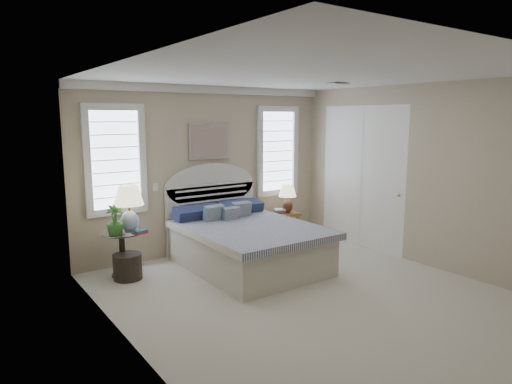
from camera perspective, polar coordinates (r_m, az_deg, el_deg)
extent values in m
cube|color=beige|center=(5.88, 6.60, -12.75)|extent=(4.50, 5.00, 0.01)
cube|color=silver|center=(5.48, 7.14, 14.44)|extent=(4.50, 5.00, 0.01)
cube|color=tan|center=(7.55, -5.90, 2.78)|extent=(4.50, 0.02, 2.70)
cube|color=tan|center=(4.37, -15.70, -2.30)|extent=(0.02, 5.00, 2.70)
cube|color=tan|center=(7.21, 20.32, 1.94)|extent=(0.02, 5.00, 2.70)
cube|color=silver|center=(7.48, -5.92, 12.62)|extent=(4.50, 0.08, 0.12)
cube|color=#B2B2B2|center=(6.88, 10.17, 13.15)|extent=(0.30, 0.20, 0.02)
cube|color=silver|center=(7.15, -12.47, 0.63)|extent=(0.08, 0.01, 0.12)
cube|color=#C9DEFF|center=(6.89, -17.20, 3.87)|extent=(0.90, 0.06, 1.60)
cube|color=#C9DEFF|center=(8.28, 2.66, 5.13)|extent=(0.90, 0.06, 1.60)
cube|color=silver|center=(7.48, -5.81, 6.33)|extent=(0.74, 0.04, 0.58)
cube|color=white|center=(7.95, 13.07, 1.82)|extent=(0.02, 1.80, 2.40)
cube|color=beige|center=(6.78, -0.88, -7.20)|extent=(1.60, 2.10, 0.55)
cube|color=navy|center=(6.66, -0.65, -4.70)|extent=(1.72, 2.15, 0.10)
cube|color=silver|center=(7.63, -5.58, -3.24)|extent=(1.62, 0.08, 1.10)
cube|color=#1D234A|center=(7.17, -7.29, -2.63)|extent=(0.75, 0.31, 0.23)
cube|color=#1D234A|center=(7.56, -1.92, -1.92)|extent=(0.75, 0.31, 0.23)
cube|color=#365279|center=(7.04, -5.33, -2.97)|extent=(0.33, 0.20, 0.34)
cube|color=#365279|center=(7.30, -1.92, -2.50)|extent=(0.33, 0.20, 0.34)
cube|color=#365279|center=(7.09, -3.17, -3.03)|extent=(0.28, 0.14, 0.29)
cylinder|color=black|center=(6.79, -16.23, -9.88)|extent=(0.32, 0.32, 0.03)
cylinder|color=black|center=(6.70, -16.34, -7.58)|extent=(0.08, 0.08, 0.60)
cylinder|color=silver|center=(6.62, -16.46, -4.92)|extent=(0.56, 0.56, 0.02)
cube|color=brown|center=(8.12, 3.46, -2.81)|extent=(0.50, 0.40, 0.06)
cube|color=brown|center=(8.19, 3.44, -5.00)|extent=(0.44, 0.34, 0.03)
cube|color=brown|center=(7.94, 2.99, -5.04)|extent=(0.04, 0.04, 0.47)
cube|color=brown|center=(8.17, 1.69, -4.62)|extent=(0.04, 0.04, 0.47)
cube|color=brown|center=(8.19, 5.20, -4.63)|extent=(0.04, 0.04, 0.47)
cube|color=brown|center=(8.41, 3.88, -4.23)|extent=(0.04, 0.04, 0.47)
cylinder|color=black|center=(6.59, -15.76, -8.95)|extent=(0.49, 0.49, 0.36)
cylinder|color=silver|center=(6.59, -15.45, -4.70)|extent=(0.16, 0.16, 0.03)
ellipsoid|color=silver|center=(6.56, -15.50, -3.59)|extent=(0.30, 0.30, 0.31)
cylinder|color=gold|center=(6.52, -15.57, -1.94)|extent=(0.04, 0.04, 0.11)
cylinder|color=black|center=(8.11, 3.93, -2.52)|extent=(0.11, 0.11, 0.03)
ellipsoid|color=black|center=(8.09, 3.94, -1.82)|extent=(0.20, 0.20, 0.24)
cylinder|color=gold|center=(8.06, 3.95, -0.79)|extent=(0.03, 0.03, 0.09)
imported|color=#326528|center=(6.41, -17.23, -3.40)|extent=(0.29, 0.29, 0.42)
cube|color=#A92A2C|center=(6.47, -14.28, -4.95)|extent=(0.22, 0.18, 0.02)
cube|color=navy|center=(6.46, -14.29, -4.73)|extent=(0.20, 0.17, 0.02)
cube|color=#A92A2C|center=(8.06, 2.99, -2.59)|extent=(0.23, 0.19, 0.03)
cube|color=navy|center=(8.05, 2.99, -2.40)|extent=(0.22, 0.18, 0.03)
cube|color=beige|center=(8.05, 2.99, -2.21)|extent=(0.20, 0.17, 0.03)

